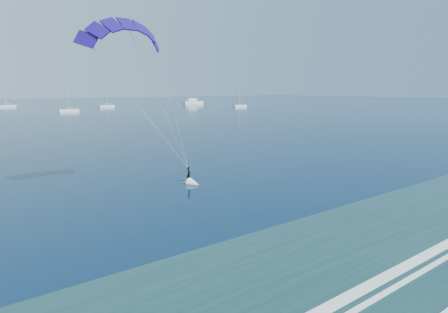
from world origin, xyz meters
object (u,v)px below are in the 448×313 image
motor_yacht (193,102)px  sailboat_4 (6,106)px  sailboat_5 (107,106)px  kitesurfer_rig (160,103)px  sailboat_3 (69,110)px  sailboat_6 (240,106)px

motor_yacht → sailboat_4: sailboat_4 is taller
sailboat_5 → motor_yacht: bearing=5.6°
kitesurfer_rig → sailboat_5: 190.95m
sailboat_3 → sailboat_5: size_ratio=1.02×
sailboat_3 → sailboat_6: 90.27m
sailboat_4 → sailboat_5: 56.38m
sailboat_3 → sailboat_5: bearing=46.4°
motor_yacht → sailboat_5: bearing=-174.4°
sailboat_3 → sailboat_6: (89.59, -11.01, -0.00)m
kitesurfer_rig → motor_yacht: bearing=55.5°
kitesurfer_rig → sailboat_6: size_ratio=1.48×
sailboat_6 → sailboat_4: bearing=142.2°
motor_yacht → sailboat_5: 60.78m
sailboat_5 → kitesurfer_rig: bearing=-110.4°
kitesurfer_rig → sailboat_5: size_ratio=1.47×
motor_yacht → sailboat_3: (-90.56, -37.50, -0.85)m
sailboat_5 → sailboat_4: bearing=139.3°
kitesurfer_rig → motor_yacht: 224.29m
kitesurfer_rig → sailboat_3: (36.45, 147.21, -8.11)m
sailboat_3 → sailboat_4: bearing=100.5°
sailboat_3 → sailboat_4: sailboat_4 is taller
sailboat_4 → sailboat_6: (102.29, -79.33, -0.01)m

